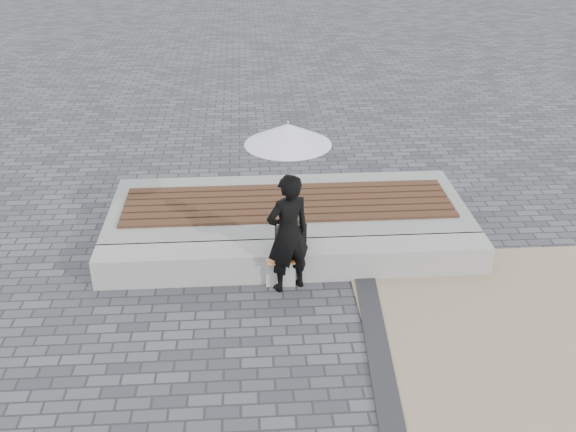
{
  "coord_description": "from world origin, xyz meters",
  "views": [
    {
      "loc": [
        -0.55,
        -5.48,
        4.6
      ],
      "look_at": [
        -0.1,
        1.3,
        1.0
      ],
      "focal_mm": 40.95,
      "sensor_mm": 36.0,
      "label": 1
    }
  ],
  "objects_px": {
    "seating_ledge": "(294,260)",
    "handbag": "(291,234)",
    "canvas_tote": "(281,271)",
    "parasol": "(288,134)",
    "woman": "(288,233)"
  },
  "relations": [
    {
      "from": "handbag",
      "to": "canvas_tote",
      "type": "relative_size",
      "value": 0.99
    },
    {
      "from": "parasol",
      "to": "canvas_tote",
      "type": "bearing_deg",
      "value": 135.71
    },
    {
      "from": "woman",
      "to": "parasol",
      "type": "xyz_separation_m",
      "value": [
        0.0,
        0.0,
        1.25
      ]
    },
    {
      "from": "woman",
      "to": "parasol",
      "type": "distance_m",
      "value": 1.25
    },
    {
      "from": "seating_ledge",
      "to": "parasol",
      "type": "bearing_deg",
      "value": -108.44
    },
    {
      "from": "seating_ledge",
      "to": "handbag",
      "type": "bearing_deg",
      "value": 115.38
    },
    {
      "from": "seating_ledge",
      "to": "canvas_tote",
      "type": "distance_m",
      "value": 0.29
    },
    {
      "from": "woman",
      "to": "canvas_tote",
      "type": "xyz_separation_m",
      "value": [
        -0.09,
        0.08,
        -0.57
      ]
    },
    {
      "from": "woman",
      "to": "parasol",
      "type": "relative_size",
      "value": 1.23
    },
    {
      "from": "seating_ledge",
      "to": "woman",
      "type": "relative_size",
      "value": 3.27
    },
    {
      "from": "canvas_tote",
      "to": "parasol",
      "type": "bearing_deg",
      "value": -41.82
    },
    {
      "from": "woman",
      "to": "seating_ledge",
      "type": "bearing_deg",
      "value": -132.72
    },
    {
      "from": "woman",
      "to": "handbag",
      "type": "xyz_separation_m",
      "value": [
        0.06,
        0.38,
        -0.23
      ]
    },
    {
      "from": "woman",
      "to": "handbag",
      "type": "distance_m",
      "value": 0.45
    },
    {
      "from": "seating_ledge",
      "to": "handbag",
      "type": "relative_size",
      "value": 13.09
    }
  ]
}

